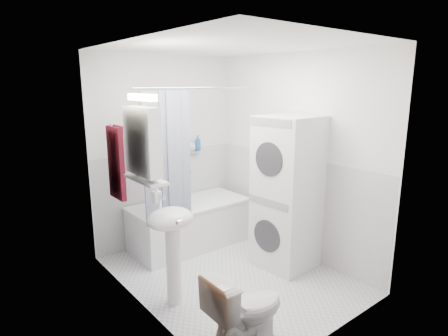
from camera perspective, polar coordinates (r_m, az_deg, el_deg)
floor at (r=4.26m, az=0.74°, el=-15.93°), size 2.60×2.60×0.00m
room_walls at (r=3.78m, az=0.80°, el=4.25°), size 2.60×2.60×2.60m
wainscot at (r=4.23m, az=-1.77°, el=-7.27°), size 1.98×2.58×2.58m
door at (r=2.93m, az=-6.87°, el=-8.21°), size 0.05×2.00×2.00m
bathtub at (r=4.86m, az=-5.25°, el=-8.18°), size 1.49×0.71×0.57m
tub_spout at (r=5.07m, az=-5.55°, el=-0.52°), size 0.04×0.12×0.04m
curtain_rod at (r=4.30m, az=-3.51°, el=12.10°), size 1.67×0.02×0.02m
shower_curtain at (r=4.13m, az=-8.61°, el=1.49°), size 0.55×0.02×1.45m
sink at (r=3.51m, az=-8.03°, el=-9.88°), size 0.44×0.37×1.04m
medicine_cabinet at (r=3.37m, az=-12.33°, el=4.26°), size 0.13×0.50×0.71m
shelf at (r=3.45m, az=-11.82°, el=-1.73°), size 0.18×0.54×0.02m
shower_caddy at (r=5.03m, az=-5.07°, el=2.42°), size 0.22×0.06×0.02m
towel at (r=3.89m, az=-16.11°, el=1.00°), size 0.07×0.31×0.75m
washer_dryer at (r=4.24m, az=9.60°, el=-3.74°), size 0.65×0.64×1.71m
toilet at (r=3.13m, az=3.30°, el=-20.68°), size 0.67×0.39×0.65m
soap_pump at (r=3.72m, az=-10.22°, el=-4.59°), size 0.08×0.17×0.08m
shelf_bottle at (r=3.30m, az=-10.68°, el=-1.44°), size 0.07×0.18×0.07m
shelf_cup at (r=3.54m, az=-12.75°, el=-0.35°), size 0.10×0.09×0.10m
shampoo_a at (r=5.02m, az=-5.11°, el=3.27°), size 0.13×0.17×0.13m
shampoo_b at (r=5.09m, az=-3.98°, el=3.13°), size 0.08×0.21×0.08m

